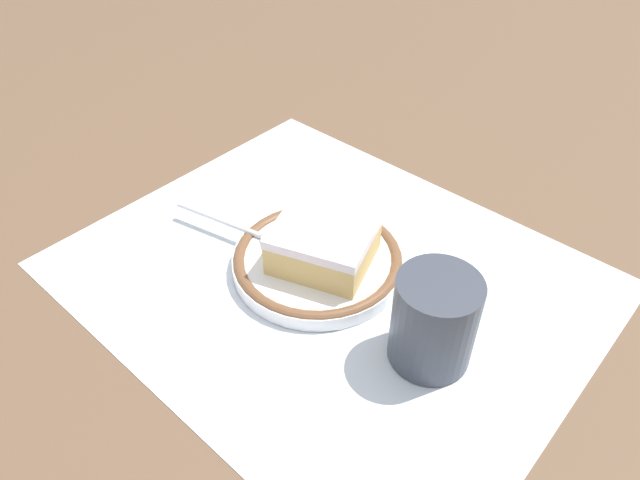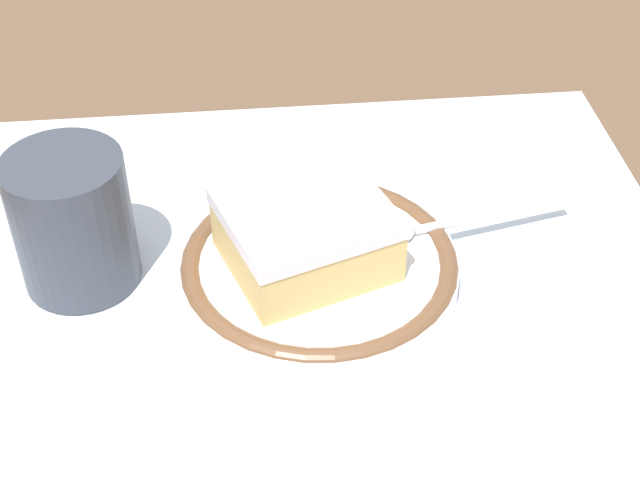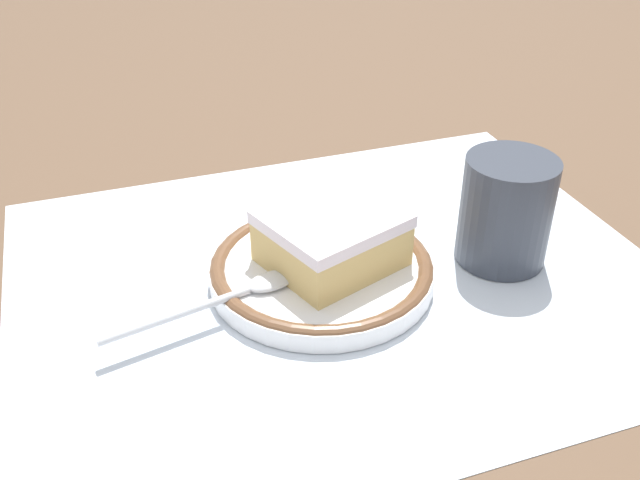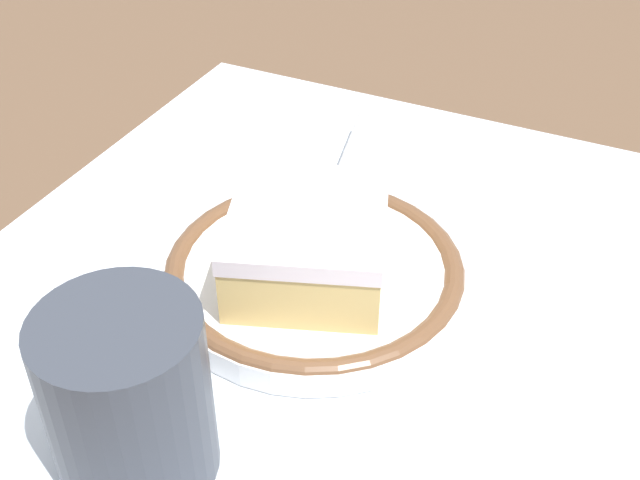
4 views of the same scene
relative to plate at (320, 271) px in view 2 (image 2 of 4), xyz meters
The scene contains 6 objects.
ground_plane 0.02m from the plate, 166.44° to the left, with size 2.40×2.40×0.00m, color brown.
placemat 0.02m from the plate, 166.44° to the left, with size 0.52×0.42×0.00m, color silver.
plate is the anchor object (origin of this frame).
cake_slice 0.03m from the plate, behind, with size 0.12×0.12×0.04m.
spoon 0.08m from the plate, 18.80° to the left, with size 0.15×0.05×0.01m.
cup 0.16m from the plate, behind, with size 0.07×0.07×0.09m.
Camera 2 is at (-0.03, -0.44, 0.41)m, focal length 52.13 mm.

